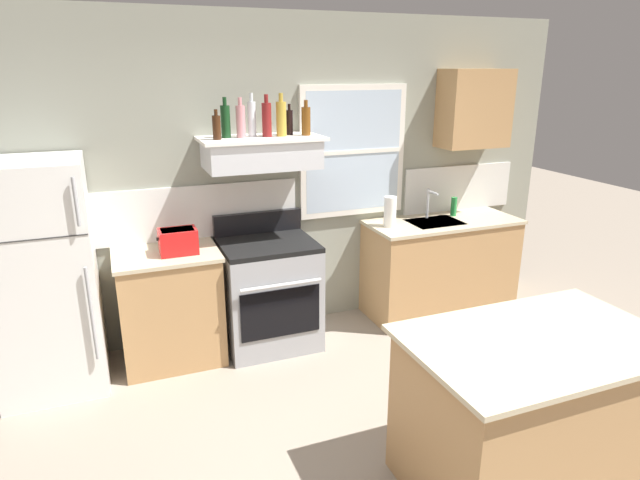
# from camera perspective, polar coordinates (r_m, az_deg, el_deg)

# --- Properties ---
(ground_plane) EXTENTS (16.00, 16.00, 0.00)m
(ground_plane) POSITION_cam_1_polar(r_m,az_deg,el_deg) (3.46, 8.81, -23.58)
(ground_plane) COLOR gray
(back_wall) EXTENTS (5.40, 0.11, 2.70)m
(back_wall) POSITION_cam_1_polar(r_m,az_deg,el_deg) (4.74, -3.64, 6.54)
(back_wall) COLOR gray
(back_wall) RESTS_ON ground_plane
(refrigerator) EXTENTS (0.70, 0.72, 1.68)m
(refrigerator) POSITION_cam_1_polar(r_m,az_deg,el_deg) (4.32, -26.97, -3.60)
(refrigerator) COLOR white
(refrigerator) RESTS_ON ground_plane
(counter_left_of_stove) EXTENTS (0.79, 0.63, 0.91)m
(counter_left_of_stove) POSITION_cam_1_polar(r_m,az_deg,el_deg) (4.50, -15.40, -6.71)
(counter_left_of_stove) COLOR tan
(counter_left_of_stove) RESTS_ON ground_plane
(toaster) EXTENTS (0.30, 0.20, 0.19)m
(toaster) POSITION_cam_1_polar(r_m,az_deg,el_deg) (4.26, -14.63, -0.09)
(toaster) COLOR red
(toaster) RESTS_ON counter_left_of_stove
(stove_range) EXTENTS (0.76, 0.69, 1.09)m
(stove_range) POSITION_cam_1_polar(r_m,az_deg,el_deg) (4.59, -5.38, -5.49)
(stove_range) COLOR #9EA0A5
(stove_range) RESTS_ON ground_plane
(range_hood_shelf) EXTENTS (0.96, 0.52, 0.24)m
(range_hood_shelf) POSITION_cam_1_polar(r_m,az_deg,el_deg) (4.36, -6.17, 9.12)
(range_hood_shelf) COLOR silver
(bottle_brown_stout) EXTENTS (0.06, 0.06, 0.22)m
(bottle_brown_stout) POSITION_cam_1_polar(r_m,az_deg,el_deg) (4.21, -10.77, 11.55)
(bottle_brown_stout) COLOR #381E0F
(bottle_brown_stout) RESTS_ON range_hood_shelf
(bottle_dark_green_wine) EXTENTS (0.07, 0.07, 0.30)m
(bottle_dark_green_wine) POSITION_cam_1_polar(r_m,az_deg,el_deg) (4.31, -9.86, 12.19)
(bottle_dark_green_wine) COLOR #143819
(bottle_dark_green_wine) RESTS_ON range_hood_shelf
(bottle_rose_pink) EXTENTS (0.07, 0.07, 0.30)m
(bottle_rose_pink) POSITION_cam_1_polar(r_m,az_deg,el_deg) (4.29, -8.31, 12.24)
(bottle_rose_pink) COLOR #C67F84
(bottle_rose_pink) RESTS_ON range_hood_shelf
(bottle_clear_tall) EXTENTS (0.06, 0.06, 0.33)m
(bottle_clear_tall) POSITION_cam_1_polar(r_m,az_deg,el_deg) (4.37, -7.14, 12.53)
(bottle_clear_tall) COLOR silver
(bottle_clear_tall) RESTS_ON range_hood_shelf
(bottle_red_label_wine) EXTENTS (0.07, 0.07, 0.32)m
(bottle_red_label_wine) POSITION_cam_1_polar(r_m,az_deg,el_deg) (4.33, -5.60, 12.49)
(bottle_red_label_wine) COLOR maroon
(bottle_red_label_wine) RESTS_ON range_hood_shelf
(bottle_champagne_gold_foil) EXTENTS (0.08, 0.08, 0.33)m
(bottle_champagne_gold_foil) POSITION_cam_1_polar(r_m,az_deg,el_deg) (4.36, -4.08, 12.60)
(bottle_champagne_gold_foil) COLOR #B29333
(bottle_champagne_gold_foil) RESTS_ON range_hood_shelf
(bottle_balsamic_dark) EXTENTS (0.06, 0.06, 0.24)m
(bottle_balsamic_dark) POSITION_cam_1_polar(r_m,az_deg,el_deg) (4.44, -3.23, 12.24)
(bottle_balsamic_dark) COLOR black
(bottle_balsamic_dark) RESTS_ON range_hood_shelf
(bottle_amber_wine) EXTENTS (0.07, 0.07, 0.27)m
(bottle_amber_wine) POSITION_cam_1_polar(r_m,az_deg,el_deg) (4.41, -1.48, 12.39)
(bottle_amber_wine) COLOR brown
(bottle_amber_wine) RESTS_ON range_hood_shelf
(counter_right_with_sink) EXTENTS (1.43, 0.63, 0.91)m
(counter_right_with_sink) POSITION_cam_1_polar(r_m,az_deg,el_deg) (5.31, 12.42, -2.67)
(counter_right_with_sink) COLOR tan
(counter_right_with_sink) RESTS_ON ground_plane
(sink_faucet) EXTENTS (0.03, 0.17, 0.28)m
(sink_faucet) POSITION_cam_1_polar(r_m,az_deg,el_deg) (5.15, 11.35, 4.08)
(sink_faucet) COLOR silver
(sink_faucet) RESTS_ON counter_right_with_sink
(paper_towel_roll) EXTENTS (0.11, 0.11, 0.27)m
(paper_towel_roll) POSITION_cam_1_polar(r_m,az_deg,el_deg) (4.85, 7.35, 2.96)
(paper_towel_roll) COLOR white
(paper_towel_roll) RESTS_ON counter_right_with_sink
(dish_soap_bottle) EXTENTS (0.06, 0.06, 0.18)m
(dish_soap_bottle) POSITION_cam_1_polar(r_m,az_deg,el_deg) (5.33, 13.83, 3.42)
(dish_soap_bottle) COLOR #268C3F
(dish_soap_bottle) RESTS_ON counter_right_with_sink
(kitchen_island) EXTENTS (1.40, 0.90, 0.91)m
(kitchen_island) POSITION_cam_1_polar(r_m,az_deg,el_deg) (3.34, 21.16, -16.48)
(kitchen_island) COLOR tan
(kitchen_island) RESTS_ON ground_plane
(upper_cabinet_right) EXTENTS (0.64, 0.32, 0.70)m
(upper_cabinet_right) POSITION_cam_1_polar(r_m,az_deg,el_deg) (5.32, 15.84, 13.09)
(upper_cabinet_right) COLOR tan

